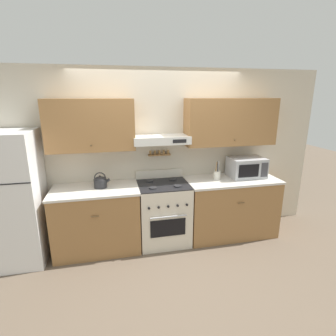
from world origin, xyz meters
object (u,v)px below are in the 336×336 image
(stove_range, at_px, (163,213))
(tea_kettle, at_px, (100,182))
(utensil_crock, at_px, (217,175))
(refrigerator, at_px, (11,199))
(microwave, at_px, (246,167))

(stove_range, height_order, tea_kettle, tea_kettle)
(stove_range, height_order, utensil_crock, utensil_crock)
(refrigerator, relative_size, tea_kettle, 7.65)
(stove_range, xyz_separation_m, microwave, (1.34, 0.05, 0.61))
(stove_range, xyz_separation_m, utensil_crock, (0.84, 0.03, 0.53))
(stove_range, height_order, microwave, microwave)
(tea_kettle, height_order, utensil_crock, utensil_crock)
(microwave, relative_size, utensil_crock, 1.94)
(refrigerator, relative_size, utensil_crock, 6.27)
(refrigerator, height_order, utensil_crock, refrigerator)
(stove_range, bearing_deg, microwave, 2.10)
(tea_kettle, xyz_separation_m, microwave, (2.22, 0.02, 0.07))
(microwave, height_order, utensil_crock, microwave)
(tea_kettle, bearing_deg, refrigerator, -176.61)
(tea_kettle, relative_size, microwave, 0.42)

